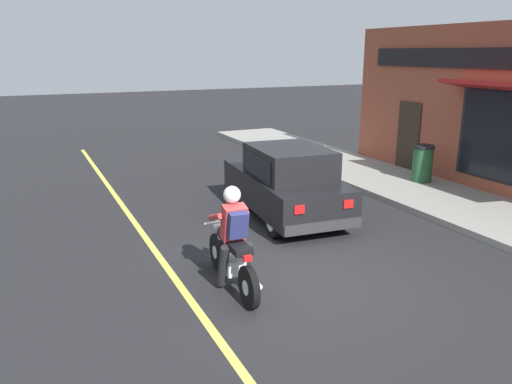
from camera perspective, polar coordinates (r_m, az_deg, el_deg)
name	(u,v)px	position (r m, az deg, el deg)	size (l,w,h in m)	color
ground_plane	(300,280)	(8.10, 5.06, -9.93)	(80.00, 80.00, 0.00)	black
sidewalk_curb	(420,191)	(13.37, 18.21, 0.06)	(2.60, 22.00, 0.14)	gray
lane_stripe	(144,236)	(10.10, -12.65, -4.92)	(0.12, 19.80, 0.01)	#D1C64C
storefront_building	(504,112)	(13.50, 26.52, 8.18)	(1.25, 10.49, 4.20)	brown
motorcycle_with_rider	(232,246)	(7.57, -2.71, -6.21)	(0.57, 2.02, 1.62)	black
car_hatchback	(286,182)	(10.85, 3.41, 1.10)	(1.96, 3.91, 1.57)	black
trash_bin	(422,163)	(14.06, 18.49, 3.16)	(0.56, 0.56, 0.98)	#23512D
traffic_cone	(325,154)	(15.67, 7.90, 4.28)	(0.36, 0.36, 0.60)	black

